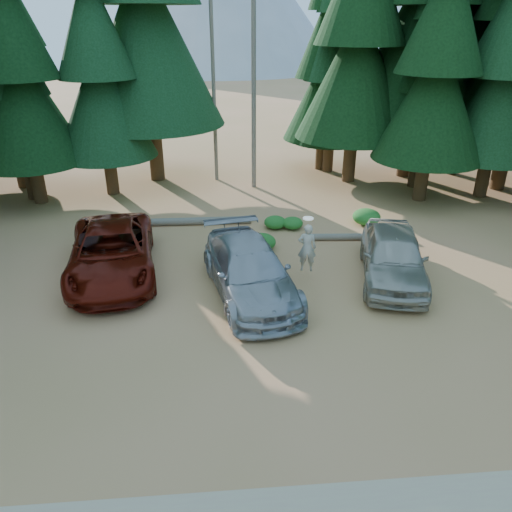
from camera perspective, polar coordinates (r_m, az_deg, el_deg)
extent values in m
plane|color=#A88247|center=(14.40, 1.19, -10.10)|extent=(160.00, 160.00, 0.00)
cylinder|color=#6C6156|center=(26.29, -0.27, 20.48)|extent=(0.24, 0.24, 12.00)
cylinder|color=#6C6156|center=(27.81, -4.86, 18.62)|extent=(0.20, 0.20, 10.00)
cone|color=#97999F|center=(106.82, -9.38, 26.37)|extent=(36.00, 36.00, 20.00)
imported|color=#5C1107|center=(18.39, -16.17, 0.42)|extent=(3.70, 6.63, 1.75)
imported|color=#A6A8AF|center=(16.41, -0.69, -1.74)|extent=(3.46, 6.24, 1.71)
imported|color=#AFAA9C|center=(18.02, 15.43, 0.05)|extent=(3.30, 5.61, 1.79)
imported|color=beige|center=(17.31, 5.86, 0.96)|extent=(0.69, 0.50, 1.75)
cylinder|color=white|center=(16.94, 5.99, 4.30)|extent=(0.36, 0.36, 0.04)
cylinder|color=#6C6156|center=(22.44, -6.53, 3.99)|extent=(4.65, 0.39, 0.33)
cylinder|color=#6C6156|center=(22.50, -5.64, 4.01)|extent=(3.29, 0.36, 0.27)
cylinder|color=#6C6156|center=(21.15, 11.29, 2.17)|extent=(4.37, 0.57, 0.28)
ellipsoid|color=#206C22|center=(20.54, -15.56, 1.28)|extent=(0.89, 0.89, 0.49)
ellipsoid|color=#206C22|center=(20.64, -14.88, 1.70)|extent=(1.13, 1.13, 0.62)
ellipsoid|color=#206C22|center=(19.84, 0.64, 1.62)|extent=(1.14, 1.14, 0.63)
ellipsoid|color=#206C22|center=(21.91, 4.19, 3.78)|extent=(0.91, 0.91, 0.50)
ellipsoid|color=#206C22|center=(21.91, 2.20, 3.87)|extent=(0.97, 0.97, 0.53)
ellipsoid|color=#206C22|center=(22.83, 12.51, 4.40)|extent=(1.25, 1.25, 0.69)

